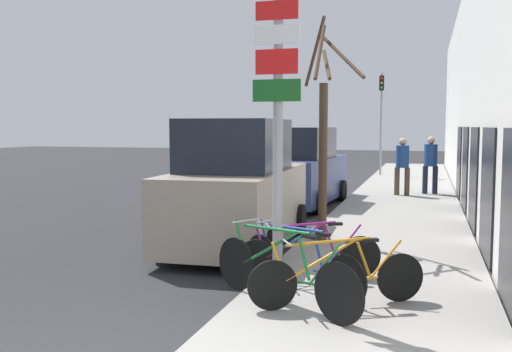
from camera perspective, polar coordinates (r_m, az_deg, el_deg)
name	(u,v)px	position (r m, az deg, el deg)	size (l,w,h in m)	color
ground_plane	(301,210)	(15.76, 4.55, -3.45)	(80.00, 80.00, 0.00)	#28282B
sidewalk_curb	(403,199)	(18.20, 14.47, -2.22)	(3.20, 32.00, 0.15)	gray
building_facade	(466,95)	(18.02, 20.29, 7.59)	(0.23, 32.00, 6.50)	silver
signpost	(278,134)	(6.90, 2.18, 4.26)	(0.59, 0.14, 3.79)	#939399
bicycle_0	(283,272)	(6.96, 2.67, -9.61)	(2.11, 1.36, 0.96)	black
bicycle_1	(338,276)	(7.03, 8.20, -9.90)	(1.97, 1.11, 0.83)	black
bicycle_2	(301,263)	(7.61, 4.47, -8.63)	(1.88, 1.31, 0.86)	black
bicycle_3	(309,255)	(8.12, 5.31, -7.84)	(1.92, 0.96, 0.83)	black
parked_car_0	(238,190)	(10.89, -1.79, -1.38)	(2.25, 4.73, 2.44)	gray
parked_car_1	(302,171)	(16.51, 4.65, 0.55)	(2.13, 4.68, 2.28)	navy
pedestrian_near	(431,161)	(19.04, 17.06, 1.46)	(0.47, 0.41, 1.83)	#1E2338
pedestrian_far	(402,162)	(18.40, 14.43, 1.35)	(0.47, 0.40, 1.80)	#4C3D2D
street_tree	(324,139)	(10.70, 6.78, 3.71)	(1.38, 1.68, 4.20)	#4C3828
traffic_light	(381,110)	(25.97, 12.42, 6.49)	(0.20, 0.30, 4.50)	#939399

